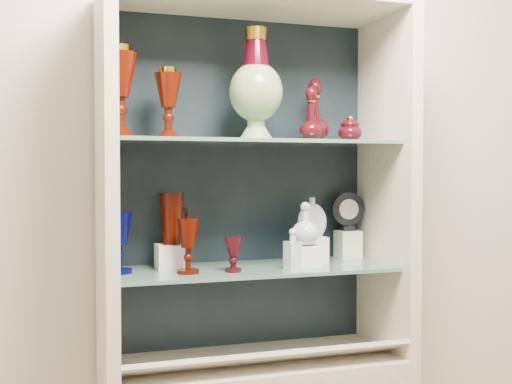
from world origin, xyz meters
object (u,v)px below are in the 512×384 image
object	(u,v)px
pedestal_lamp_right	(168,103)
ruby_pitcher	(172,219)
ruby_decanter_b	(315,109)
lidded_bowl	(350,128)
enamel_urn	(256,84)
ruby_goblet_tall	(188,246)
cobalt_goblet	(119,243)
ruby_goblet_small	(233,255)
clear_round_decanter	(305,225)
clear_square_bottle	(293,249)
flat_flask	(312,216)
cameo_medallion	(348,211)
pedestal_lamp_left	(120,92)
ruby_decanter_a	(311,110)

from	to	relation	value
pedestal_lamp_right	ruby_pitcher	xyz separation A→B (m)	(0.02, 0.05, -0.37)
ruby_decanter_b	lidded_bowl	distance (m)	0.14
enamel_urn	ruby_decanter_b	distance (m)	0.26
enamel_urn	ruby_goblet_tall	world-z (taller)	enamel_urn
cobalt_goblet	lidded_bowl	bearing A→B (deg)	-0.23
ruby_goblet_small	clear_round_decanter	size ratio (longest dim) A/B	0.79
clear_round_decanter	ruby_goblet_tall	bearing A→B (deg)	-177.78
enamel_urn	clear_round_decanter	xyz separation A→B (m)	(0.17, -0.01, -0.46)
ruby_goblet_tall	clear_square_bottle	distance (m)	0.34
ruby_goblet_small	flat_flask	bearing A→B (deg)	19.93
cameo_medallion	ruby_goblet_tall	bearing A→B (deg)	-162.02
flat_flask	cameo_medallion	world-z (taller)	cameo_medallion
ruby_decanter_b	ruby_goblet_small	distance (m)	0.60
cameo_medallion	clear_round_decanter	bearing A→B (deg)	-143.78
cameo_medallion	enamel_urn	bearing A→B (deg)	-157.38
pedestal_lamp_left	clear_square_bottle	distance (m)	0.73
ruby_goblet_tall	cameo_medallion	bearing A→B (deg)	14.52
lidded_bowl	ruby_goblet_small	xyz separation A→B (m)	(-0.45, -0.08, -0.41)
ruby_decanter_a	cameo_medallion	distance (m)	0.43
pedestal_lamp_left	cameo_medallion	size ratio (longest dim) A/B	1.92
lidded_bowl	cameo_medallion	xyz separation A→B (m)	(0.04, 0.10, -0.29)
pedestal_lamp_left	lidded_bowl	size ratio (longest dim) A/B	2.98
pedestal_lamp_right	lidded_bowl	distance (m)	0.64
ruby_goblet_small	clear_square_bottle	bearing A→B (deg)	-2.76
pedestal_lamp_left	lidded_bowl	bearing A→B (deg)	3.43
ruby_goblet_small	ruby_decanter_b	bearing A→B (deg)	20.71
ruby_decanter_b	cameo_medallion	distance (m)	0.40
ruby_pitcher	cameo_medallion	distance (m)	0.66
cobalt_goblet	flat_flask	bearing A→B (deg)	2.46
pedestal_lamp_right	clear_square_bottle	size ratio (longest dim) A/B	1.68
ruby_decanter_b	cobalt_goblet	xyz separation A→B (m)	(-0.68, -0.04, -0.44)
ruby_pitcher	pedestal_lamp_left	bearing A→B (deg)	-177.53
flat_flask	clear_round_decanter	world-z (taller)	flat_flask
ruby_goblet_tall	clear_square_bottle	size ratio (longest dim) A/B	1.29
lidded_bowl	ruby_pitcher	bearing A→B (deg)	176.10
ruby_decanter_a	clear_round_decanter	size ratio (longest dim) A/B	1.45
ruby_decanter_a	ruby_pitcher	distance (m)	0.59
ruby_goblet_small	ruby_pitcher	bearing A→B (deg)	143.96
ruby_decanter_a	ruby_goblet_small	bearing A→B (deg)	-171.12
enamel_urn	ruby_goblet_small	world-z (taller)	enamel_urn
enamel_urn	clear_round_decanter	size ratio (longest dim) A/B	2.59
cobalt_goblet	ruby_goblet_small	world-z (taller)	cobalt_goblet
flat_flask	pedestal_lamp_right	bearing A→B (deg)	-162.42
pedestal_lamp_right	ruby_goblet_small	xyz separation A→B (m)	(0.19, -0.07, -0.48)
ruby_decanter_a	cobalt_goblet	bearing A→B (deg)	176.13
ruby_pitcher	clear_round_decanter	size ratio (longest dim) A/B	1.21
ruby_decanter_a	flat_flask	size ratio (longest dim) A/B	1.42
ruby_pitcher	ruby_decanter_b	bearing A→B (deg)	-25.04
pedestal_lamp_left	pedestal_lamp_right	distance (m)	0.16
ruby_goblet_tall	pedestal_lamp_right	bearing A→B (deg)	131.27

